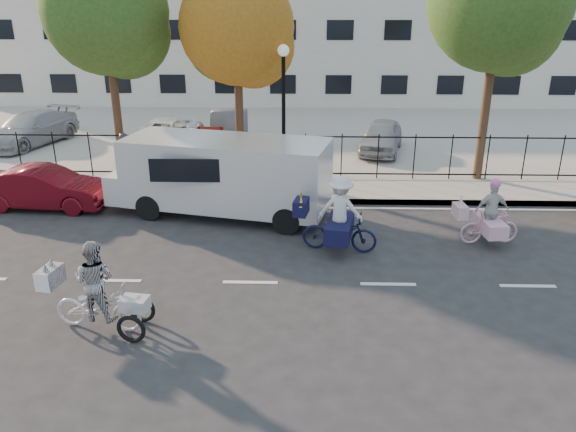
{
  "coord_description": "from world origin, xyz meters",
  "views": [
    {
      "loc": [
        1.12,
        -10.84,
        5.81
      ],
      "look_at": [
        0.79,
        1.2,
        1.1
      ],
      "focal_mm": 35.0,
      "sensor_mm": 36.0,
      "label": 1
    }
  ],
  "objects_px": {
    "pedestrian": "(126,162)",
    "lot_car_d": "(381,136)",
    "zebra_trike": "(97,296)",
    "red_sedan": "(45,188)",
    "lot_car_c": "(230,129)",
    "lot_car_b": "(162,136)",
    "white_van": "(223,174)",
    "lot_car_a": "(31,129)",
    "bull_bike": "(339,221)",
    "lamppost": "(284,90)",
    "unicorn_bike": "(489,220)"
  },
  "relations": [
    {
      "from": "lot_car_a",
      "to": "red_sedan",
      "type": "bearing_deg",
      "value": -45.56
    },
    {
      "from": "bull_bike",
      "to": "lot_car_c",
      "type": "xyz_separation_m",
      "value": [
        -3.83,
        9.58,
        0.09
      ]
    },
    {
      "from": "lot_car_a",
      "to": "zebra_trike",
      "type": "bearing_deg",
      "value": -44.03
    },
    {
      "from": "bull_bike",
      "to": "lot_car_a",
      "type": "distance_m",
      "value": 15.44
    },
    {
      "from": "lamppost",
      "to": "white_van",
      "type": "relative_size",
      "value": 0.66
    },
    {
      "from": "lot_car_d",
      "to": "bull_bike",
      "type": "bearing_deg",
      "value": -90.23
    },
    {
      "from": "lot_car_a",
      "to": "white_van",
      "type": "bearing_deg",
      "value": -22.57
    },
    {
      "from": "lot_car_b",
      "to": "lot_car_c",
      "type": "xyz_separation_m",
      "value": [
        2.56,
        0.77,
        0.1
      ]
    },
    {
      "from": "lamppost",
      "to": "pedestrian",
      "type": "relative_size",
      "value": 2.36
    },
    {
      "from": "unicorn_bike",
      "to": "red_sedan",
      "type": "relative_size",
      "value": 0.46
    },
    {
      "from": "zebra_trike",
      "to": "unicorn_bike",
      "type": "height_order",
      "value": "zebra_trike"
    },
    {
      "from": "lamppost",
      "to": "lot_car_c",
      "type": "xyz_separation_m",
      "value": [
        -2.33,
        4.53,
        -2.26
      ]
    },
    {
      "from": "bull_bike",
      "to": "lot_car_c",
      "type": "distance_m",
      "value": 10.32
    },
    {
      "from": "zebra_trike",
      "to": "lot_car_b",
      "type": "distance_m",
      "value": 12.54
    },
    {
      "from": "bull_bike",
      "to": "pedestrian",
      "type": "height_order",
      "value": "pedestrian"
    },
    {
      "from": "red_sedan",
      "to": "pedestrian",
      "type": "distance_m",
      "value": 2.44
    },
    {
      "from": "pedestrian",
      "to": "lot_car_d",
      "type": "bearing_deg",
      "value": -153.07
    },
    {
      "from": "bull_bike",
      "to": "pedestrian",
      "type": "xyz_separation_m",
      "value": [
        -6.32,
        3.95,
        0.31
      ]
    },
    {
      "from": "lot_car_a",
      "to": "lot_car_d",
      "type": "xyz_separation_m",
      "value": [
        14.16,
        -0.79,
        -0.04
      ]
    },
    {
      "from": "zebra_trike",
      "to": "pedestrian",
      "type": "bearing_deg",
      "value": 21.38
    },
    {
      "from": "bull_bike",
      "to": "lot_car_b",
      "type": "relative_size",
      "value": 0.49
    },
    {
      "from": "pedestrian",
      "to": "lot_car_d",
      "type": "height_order",
      "value": "pedestrian"
    },
    {
      "from": "zebra_trike",
      "to": "lamppost",
      "type": "bearing_deg",
      "value": -11.06
    },
    {
      "from": "pedestrian",
      "to": "lot_car_a",
      "type": "relative_size",
      "value": 0.41
    },
    {
      "from": "white_van",
      "to": "pedestrian",
      "type": "xyz_separation_m",
      "value": [
        -3.21,
        1.6,
        -0.14
      ]
    },
    {
      "from": "lot_car_c",
      "to": "pedestrian",
      "type": "bearing_deg",
      "value": -119.7
    },
    {
      "from": "lot_car_d",
      "to": "lamppost",
      "type": "bearing_deg",
      "value": -120.01
    },
    {
      "from": "lot_car_d",
      "to": "white_van",
      "type": "bearing_deg",
      "value": -115.36
    },
    {
      "from": "red_sedan",
      "to": "white_van",
      "type": "bearing_deg",
      "value": -90.38
    },
    {
      "from": "white_van",
      "to": "lamppost",
      "type": "bearing_deg",
      "value": 72.27
    },
    {
      "from": "unicorn_bike",
      "to": "lot_car_a",
      "type": "bearing_deg",
      "value": 54.52
    },
    {
      "from": "bull_bike",
      "to": "lamppost",
      "type": "bearing_deg",
      "value": 27.24
    },
    {
      "from": "red_sedan",
      "to": "lot_car_b",
      "type": "relative_size",
      "value": 0.87
    },
    {
      "from": "red_sedan",
      "to": "unicorn_bike",
      "type": "bearing_deg",
      "value": -96.49
    },
    {
      "from": "bull_bike",
      "to": "red_sedan",
      "type": "height_order",
      "value": "bull_bike"
    },
    {
      "from": "pedestrian",
      "to": "lot_car_c",
      "type": "xyz_separation_m",
      "value": [
        2.49,
        5.63,
        -0.22
      ]
    },
    {
      "from": "zebra_trike",
      "to": "pedestrian",
      "type": "xyz_separation_m",
      "value": [
        -1.68,
        7.56,
        0.38
      ]
    },
    {
      "from": "lot_car_c",
      "to": "white_van",
      "type": "bearing_deg",
      "value": -90.17
    },
    {
      "from": "lot_car_b",
      "to": "red_sedan",
      "type": "bearing_deg",
      "value": -94.56
    },
    {
      "from": "white_van",
      "to": "zebra_trike",
      "type": "bearing_deg",
      "value": -91.28
    },
    {
      "from": "unicorn_bike",
      "to": "bull_bike",
      "type": "bearing_deg",
      "value": 92.4
    },
    {
      "from": "unicorn_bike",
      "to": "lot_car_c",
      "type": "xyz_separation_m",
      "value": [
        -7.61,
        9.07,
        0.21
      ]
    },
    {
      "from": "red_sedan",
      "to": "lot_car_c",
      "type": "xyz_separation_m",
      "value": [
        4.57,
        6.83,
        0.24
      ]
    },
    {
      "from": "zebra_trike",
      "to": "red_sedan",
      "type": "relative_size",
      "value": 0.56
    },
    {
      "from": "white_van",
      "to": "lot_car_b",
      "type": "relative_size",
      "value": 1.53
    },
    {
      "from": "unicorn_bike",
      "to": "red_sedan",
      "type": "height_order",
      "value": "unicorn_bike"
    },
    {
      "from": "lot_car_c",
      "to": "red_sedan",
      "type": "bearing_deg",
      "value": -129.62
    },
    {
      "from": "lot_car_b",
      "to": "lot_car_d",
      "type": "relative_size",
      "value": 1.18
    },
    {
      "from": "pedestrian",
      "to": "white_van",
      "type": "bearing_deg",
      "value": 150.04
    },
    {
      "from": "unicorn_bike",
      "to": "lot_car_d",
      "type": "xyz_separation_m",
      "value": [
        -1.62,
        8.42,
        0.13
      ]
    }
  ]
}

